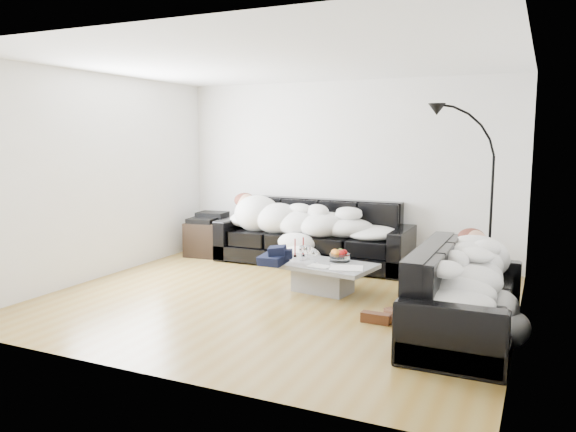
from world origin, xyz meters
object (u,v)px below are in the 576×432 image
at_px(sofa_right, 466,292).
at_px(av_cabinet, 209,238).
at_px(candle_right, 303,247).
at_px(sofa_back, 313,233).
at_px(shoes, 386,316).
at_px(sleeper_right, 467,268).
at_px(wine_glass_a, 308,252).
at_px(stereo, 209,217).
at_px(sleeper_back, 312,219).
at_px(floor_lamp, 491,209).
at_px(fruit_bowl, 340,255).
at_px(wine_glass_b, 302,253).
at_px(candle_left, 295,248).
at_px(wine_glass_c, 315,257).
at_px(coffee_table, 323,277).

xyz_separation_m(sofa_right, av_cabinet, (-4.09, 2.08, -0.15)).
bearing_deg(candle_right, sofa_back, 106.00).
bearing_deg(sofa_right, shoes, 86.33).
xyz_separation_m(sleeper_right, wine_glass_a, (-1.95, 0.92, -0.20)).
height_order(sofa_right, shoes, sofa_right).
xyz_separation_m(sofa_right, stereo, (-4.09, 2.08, 0.18)).
relative_size(sleeper_back, floor_lamp, 1.20).
bearing_deg(sofa_back, sleeper_right, -41.75).
relative_size(sofa_back, floor_lamp, 1.42).
bearing_deg(stereo, fruit_bowl, -30.86).
xyz_separation_m(sleeper_back, floor_lamp, (2.41, -0.35, 0.32)).
bearing_deg(stereo, wine_glass_b, -37.87).
xyz_separation_m(candle_left, candle_right, (0.08, 0.07, 0.01)).
relative_size(sleeper_right, shoes, 3.49).
xyz_separation_m(sofa_back, wine_glass_c, (0.58, -1.36, -0.03)).
xyz_separation_m(sleeper_back, candle_right, (0.30, -1.00, -0.19)).
bearing_deg(wine_glass_b, fruit_bowl, 18.33).
relative_size(sofa_right, av_cabinet, 2.66).
xyz_separation_m(sleeper_right, wine_glass_b, (-1.99, 0.84, -0.20)).
relative_size(sleeper_back, shoes, 4.76).
distance_m(candle_right, shoes, 1.71).
xyz_separation_m(sofa_right, floor_lamp, (0.04, 1.71, 0.57)).
relative_size(sofa_right, sleeper_right, 1.17).
bearing_deg(shoes, wine_glass_b, 159.57).
relative_size(candle_right, stereo, 0.53).
distance_m(wine_glass_c, candle_right, 0.42).
height_order(candle_right, stereo, stereo).
bearing_deg(coffee_table, sofa_back, 116.79).
distance_m(sleeper_back, sleeper_right, 3.14).
xyz_separation_m(candle_right, av_cabinet, (-2.02, 1.01, -0.20)).
bearing_deg(wine_glass_b, floor_lamp, 23.14).
height_order(av_cabinet, stereo, stereo).
bearing_deg(wine_glass_c, av_cabinet, 150.02).
bearing_deg(wine_glass_a, fruit_bowl, 10.04).
xyz_separation_m(sofa_back, wine_glass_b, (0.38, -1.27, -0.02)).
height_order(sleeper_back, wine_glass_a, sleeper_back).
bearing_deg(floor_lamp, wine_glass_a, -164.72).
relative_size(wine_glass_b, candle_right, 0.77).
distance_m(sleeper_right, candle_right, 2.33).
bearing_deg(fruit_bowl, wine_glass_b, -161.67).
bearing_deg(sleeper_back, shoes, -51.22).
bearing_deg(shoes, av_cabinet, 161.02).
bearing_deg(sofa_back, sofa_right, -41.75).
relative_size(sofa_back, sofa_right, 1.38).
xyz_separation_m(sofa_back, candle_left, (0.22, -1.12, 0.00)).
xyz_separation_m(sleeper_right, floor_lamp, (0.04, 1.71, 0.34)).
bearing_deg(wine_glass_a, shoes, -35.98).
distance_m(wine_glass_a, wine_glass_b, 0.08).
xyz_separation_m(sofa_right, shoes, (-0.75, 0.05, -0.35)).
distance_m(coffee_table, shoes, 1.23).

